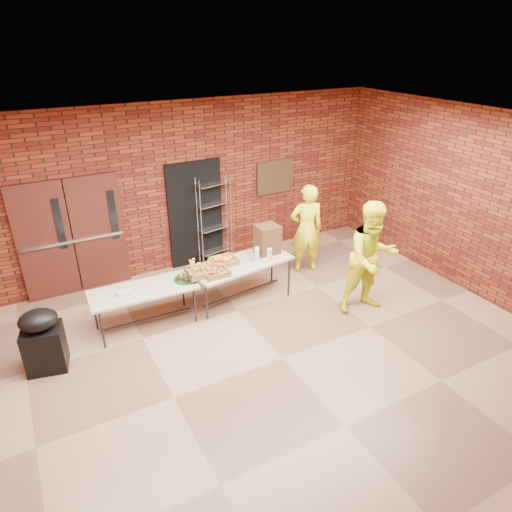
{
  "coord_description": "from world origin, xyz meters",
  "views": [
    {
      "loc": [
        -2.86,
        -4.45,
        4.28
      ],
      "look_at": [
        0.33,
        1.4,
        0.98
      ],
      "focal_mm": 32.0,
      "sensor_mm": 36.0,
      "label": 1
    }
  ],
  "objects_px": {
    "wire_rack": "(215,221)",
    "coffee_dispenser": "(267,239)",
    "volunteer_man": "(371,258)",
    "covered_grill": "(43,340)",
    "volunteer_woman": "(306,229)",
    "table_left": "(143,292)",
    "table_right": "(241,266)"
  },
  "relations": [
    {
      "from": "wire_rack",
      "to": "volunteer_man",
      "type": "distance_m",
      "value": 3.23
    },
    {
      "from": "table_right",
      "to": "coffee_dispenser",
      "type": "distance_m",
      "value": 0.68
    },
    {
      "from": "table_right",
      "to": "volunteer_woman",
      "type": "relative_size",
      "value": 1.05
    },
    {
      "from": "volunteer_woman",
      "to": "volunteer_man",
      "type": "xyz_separation_m",
      "value": [
        0.14,
        -1.66,
        0.08
      ]
    },
    {
      "from": "wire_rack",
      "to": "volunteer_woman",
      "type": "height_order",
      "value": "wire_rack"
    },
    {
      "from": "coffee_dispenser",
      "to": "volunteer_woman",
      "type": "height_order",
      "value": "volunteer_woman"
    },
    {
      "from": "wire_rack",
      "to": "covered_grill",
      "type": "distance_m",
      "value": 3.95
    },
    {
      "from": "table_left",
      "to": "volunteer_woman",
      "type": "xyz_separation_m",
      "value": [
        3.3,
        0.37,
        0.26
      ]
    },
    {
      "from": "wire_rack",
      "to": "table_right",
      "type": "xyz_separation_m",
      "value": [
        -0.21,
        -1.57,
        -0.23
      ]
    },
    {
      "from": "table_right",
      "to": "covered_grill",
      "type": "relative_size",
      "value": 1.96
    },
    {
      "from": "volunteer_man",
      "to": "table_right",
      "type": "bearing_deg",
      "value": 153.56
    },
    {
      "from": "volunteer_man",
      "to": "coffee_dispenser",
      "type": "bearing_deg",
      "value": 139.1
    },
    {
      "from": "table_left",
      "to": "volunteer_man",
      "type": "xyz_separation_m",
      "value": [
        3.44,
        -1.29,
        0.34
      ]
    },
    {
      "from": "coffee_dispenser",
      "to": "volunteer_woman",
      "type": "relative_size",
      "value": 0.29
    },
    {
      "from": "wire_rack",
      "to": "volunteer_woman",
      "type": "distance_m",
      "value": 1.83
    },
    {
      "from": "wire_rack",
      "to": "coffee_dispenser",
      "type": "height_order",
      "value": "wire_rack"
    },
    {
      "from": "table_right",
      "to": "coffee_dispenser",
      "type": "height_order",
      "value": "coffee_dispenser"
    },
    {
      "from": "table_left",
      "to": "table_right",
      "type": "bearing_deg",
      "value": 1.75
    },
    {
      "from": "table_left",
      "to": "table_right",
      "type": "relative_size",
      "value": 0.91
    },
    {
      "from": "volunteer_woman",
      "to": "coffee_dispenser",
      "type": "bearing_deg",
      "value": 31.8
    },
    {
      "from": "wire_rack",
      "to": "volunteer_man",
      "type": "relative_size",
      "value": 0.93
    },
    {
      "from": "coffee_dispenser",
      "to": "volunteer_man",
      "type": "height_order",
      "value": "volunteer_man"
    },
    {
      "from": "wire_rack",
      "to": "covered_grill",
      "type": "height_order",
      "value": "wire_rack"
    },
    {
      "from": "volunteer_woman",
      "to": "volunteer_man",
      "type": "relative_size",
      "value": 0.92
    },
    {
      "from": "coffee_dispenser",
      "to": "table_right",
      "type": "bearing_deg",
      "value": -167.3
    },
    {
      "from": "table_left",
      "to": "covered_grill",
      "type": "height_order",
      "value": "covered_grill"
    },
    {
      "from": "covered_grill",
      "to": "volunteer_man",
      "type": "bearing_deg",
      "value": 1.68
    },
    {
      "from": "table_left",
      "to": "coffee_dispenser",
      "type": "xyz_separation_m",
      "value": [
        2.29,
        0.12,
        0.36
      ]
    },
    {
      "from": "wire_rack",
      "to": "volunteer_woman",
      "type": "xyz_separation_m",
      "value": [
        1.38,
        -1.19,
        -0.02
      ]
    },
    {
      "from": "table_left",
      "to": "coffee_dispenser",
      "type": "distance_m",
      "value": 2.32
    },
    {
      "from": "volunteer_man",
      "to": "covered_grill",
      "type": "bearing_deg",
      "value": 179.23
    },
    {
      "from": "volunteer_man",
      "to": "volunteer_woman",
      "type": "bearing_deg",
      "value": 104.81
    }
  ]
}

